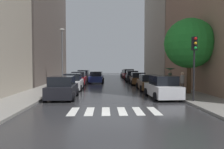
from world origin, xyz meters
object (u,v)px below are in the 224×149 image
(parked_car_right_sixth, at_px, (126,74))
(pedestrian_near_tree, at_px, (170,73))
(parked_car_right_fourth, at_px, (132,76))
(parked_car_right_second, at_px, (148,83))
(parked_car_left_nearest, at_px, (62,88))
(parked_car_right_third, at_px, (138,79))
(street_tree_right, at_px, (189,43))
(parked_car_left_third, at_px, (79,79))
(car_midroad, at_px, (96,77))
(parked_car_right_nearest, at_px, (163,88))
(parked_car_right_fifth, at_px, (128,74))
(parked_car_left_second, at_px, (73,82))
(lamp_post_left, at_px, (62,53))
(traffic_light_right_corner, at_px, (194,54))
(pedestrian_foreground, at_px, (182,82))
(parked_car_left_fourth, at_px, (84,76))

(parked_car_right_sixth, height_order, pedestrian_near_tree, pedestrian_near_tree)
(parked_car_right_fourth, bearing_deg, parked_car_right_second, -177.01)
(parked_car_left_nearest, relative_size, parked_car_right_third, 0.95)
(parked_car_right_second, distance_m, street_tree_right, 5.91)
(parked_car_left_third, xyz_separation_m, parked_car_right_sixth, (7.88, 17.53, -0.05))
(car_midroad, relative_size, pedestrian_near_tree, 2.17)
(parked_car_right_nearest, relative_size, parked_car_right_fifth, 1.05)
(parked_car_left_nearest, height_order, street_tree_right, street_tree_right)
(parked_car_right_fifth, xyz_separation_m, pedestrian_near_tree, (2.34, -18.04, 0.88))
(parked_car_left_second, xyz_separation_m, parked_car_right_nearest, (7.75, -5.91, 0.02))
(parked_car_right_second, height_order, lamp_post_left, lamp_post_left)
(parked_car_left_nearest, xyz_separation_m, parked_car_left_second, (-0.04, 5.95, -0.01))
(pedestrian_near_tree, height_order, lamp_post_left, lamp_post_left)
(parked_car_left_nearest, distance_m, traffic_light_right_corner, 9.78)
(lamp_post_left, bearing_deg, pedestrian_near_tree, -18.00)
(parked_car_right_fifth, bearing_deg, pedestrian_foreground, -175.69)
(parked_car_right_second, height_order, parked_car_right_sixth, parked_car_right_second)
(parked_car_left_fourth, height_order, parked_car_right_nearest, parked_car_left_fourth)
(parked_car_right_fourth, bearing_deg, parked_car_left_second, 149.12)
(lamp_post_left, bearing_deg, parked_car_left_second, -62.62)
(lamp_post_left, bearing_deg, parked_car_left_fourth, 79.11)
(parked_car_left_third, xyz_separation_m, parked_car_right_nearest, (7.88, -11.75, 0.02))
(parked_car_right_second, bearing_deg, lamp_post_left, 69.61)
(street_tree_right, bearing_deg, parked_car_right_sixth, 95.66)
(parked_car_left_third, distance_m, lamp_post_left, 4.37)
(parked_car_left_second, distance_m, parked_car_right_third, 9.82)
(parked_car_left_second, relative_size, parked_car_right_fifth, 1.10)
(parked_car_right_fifth, xyz_separation_m, traffic_light_right_corner, (1.58, -25.83, 2.45))
(parked_car_right_sixth, relative_size, traffic_light_right_corner, 0.98)
(parked_car_right_fourth, xyz_separation_m, car_midroad, (-5.54, -2.39, -0.03))
(parked_car_right_third, bearing_deg, pedestrian_near_tree, -158.38)
(parked_car_left_nearest, xyz_separation_m, parked_car_right_sixth, (7.70, 29.32, -0.05))
(parked_car_right_second, bearing_deg, traffic_light_right_corner, -166.95)
(parked_car_right_fifth, distance_m, lamp_post_left, 17.35)
(parked_car_left_fourth, bearing_deg, parked_car_right_nearest, -154.84)
(parked_car_right_fourth, bearing_deg, pedestrian_foreground, -169.63)
(parked_car_left_fourth, relative_size, parked_car_right_fifth, 1.13)
(parked_car_right_second, relative_size, parked_car_right_sixth, 1.11)
(parked_car_right_third, relative_size, pedestrian_foreground, 2.31)
(parked_car_left_fourth, relative_size, pedestrian_near_tree, 2.21)
(parked_car_left_nearest, bearing_deg, pedestrian_near_tree, -61.72)
(parked_car_left_third, relative_size, parked_car_right_fourth, 0.96)
(parked_car_left_fourth, bearing_deg, parked_car_right_second, -146.58)
(parked_car_left_fourth, height_order, parked_car_right_fourth, parked_car_left_fourth)
(street_tree_right, xyz_separation_m, lamp_post_left, (-12.24, 7.60, -0.36))
(parked_car_right_fifth, relative_size, pedestrian_foreground, 2.24)
(pedestrian_foreground, bearing_deg, parked_car_right_second, -135.09)
(parked_car_left_second, relative_size, parked_car_left_third, 1.02)
(parked_car_left_fourth, height_order, traffic_light_right_corner, traffic_light_right_corner)
(car_midroad, bearing_deg, parked_car_right_fifth, -31.30)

